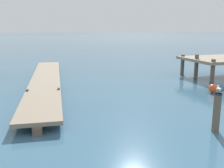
% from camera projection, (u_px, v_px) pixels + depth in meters
% --- Properties ---
extents(floating_dock, '(1.90, 16.83, 0.53)m').
position_uv_depth(floating_dock, '(46.00, 80.00, 16.93)').
color(floating_dock, gray).
rests_on(floating_dock, ground).
extents(pier_platform, '(5.98, 4.81, 1.90)m').
position_uv_depth(pier_platform, '(224.00, 60.00, 19.67)').
color(pier_platform, gray).
rests_on(pier_platform, ground).
extents(mooring_piling, '(0.30, 0.30, 1.43)m').
position_uv_depth(mooring_piling, '(217.00, 112.00, 9.30)').
color(mooring_piling, brown).
rests_on(mooring_piling, ground).
extents(perched_seagull, '(0.21, 0.37, 0.27)m').
position_uv_depth(perched_seagull, '(219.00, 89.00, 9.12)').
color(perched_seagull, gold).
rests_on(perched_seagull, mooring_piling).
extents(mooring_buoy, '(0.50, 0.50, 0.57)m').
position_uv_depth(mooring_buoy, '(213.00, 89.00, 15.00)').
color(mooring_buoy, '#E04C1E').
rests_on(mooring_buoy, ground).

